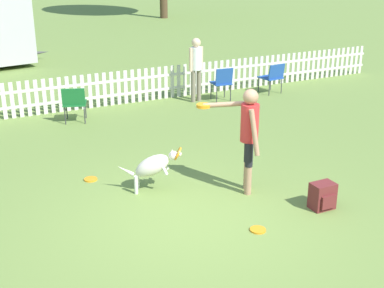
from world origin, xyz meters
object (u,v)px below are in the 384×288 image
leaping_dog (153,166)px  backpack_on_grass (323,196)px  handler_person (247,129)px  folding_chair_blue_left (222,81)px  spectator_standing (196,64)px  folding_chair_center (273,76)px  frisbee_near_handler (258,230)px  folding_chair_green_right (74,101)px  frisbee_near_dog (91,179)px

leaping_dog → backpack_on_grass: bearing=77.1°
handler_person → backpack_on_grass: size_ratio=4.15×
folding_chair_blue_left → spectator_standing: 0.79m
folding_chair_center → spectator_standing: size_ratio=0.51×
frisbee_near_handler → folding_chair_blue_left: 6.55m
folding_chair_blue_left → spectator_standing: (-0.61, 0.25, 0.44)m
frisbee_near_handler → folding_chair_green_right: (-1.00, 5.83, 0.47)m
leaping_dog → spectator_standing: (2.95, 4.36, 0.52)m
backpack_on_grass → folding_chair_green_right: size_ratio=0.50×
folding_chair_center → spectator_standing: bearing=-13.1°
folding_chair_blue_left → folding_chair_center: bearing=-172.9°
folding_chair_center → folding_chair_green_right: size_ratio=0.99×
folding_chair_green_right → handler_person: bearing=126.8°
leaping_dog → spectator_standing: size_ratio=0.62×
folding_chair_center → spectator_standing: (-2.14, 0.22, 0.48)m
handler_person → backpack_on_grass: handler_person is taller
folding_chair_blue_left → folding_chair_green_right: 3.76m
spectator_standing → folding_chair_blue_left: bearing=146.0°
leaping_dog → frisbee_near_dog: bearing=-110.6°
handler_person → backpack_on_grass: 1.51m
frisbee_near_dog → folding_chair_center: bearing=29.2°
frisbee_near_dog → frisbee_near_handler: bearing=-59.3°
backpack_on_grass → folding_chair_center: (3.07, 5.81, 0.28)m
frisbee_near_handler → spectator_standing: bearing=70.8°
backpack_on_grass → spectator_standing: spectator_standing is taller
handler_person → backpack_on_grass: (0.71, -1.02, -0.85)m
frisbee_near_dog → handler_person: bearing=-35.8°
handler_person → folding_chair_center: (3.79, 4.79, -0.57)m
frisbee_near_dog → leaping_dog: bearing=-47.4°
leaping_dog → folding_chair_blue_left: bearing=165.9°
frisbee_near_handler → folding_chair_center: folding_chair_center is taller
frisbee_near_handler → spectator_standing: size_ratio=0.14×
handler_person → folding_chair_blue_left: bearing=1.5°
leaping_dog → folding_chair_center: (5.09, 4.14, 0.04)m
leaping_dog → frisbee_near_dog: size_ratio=4.46×
backpack_on_grass → folding_chair_green_right: (-2.22, 5.69, 0.28)m
frisbee_near_handler → folding_chair_blue_left: folding_chair_blue_left is taller
folding_chair_green_right → spectator_standing: bearing=-155.0°
leaping_dog → handler_person: bearing=90.2°
frisbee_near_dog → folding_chair_center: (5.88, 3.28, 0.47)m
frisbee_near_dog → spectator_standing: 5.21m
folding_chair_green_right → spectator_standing: 3.21m
handler_person → leaping_dog: bearing=90.2°
handler_person → frisbee_near_dog: bearing=81.0°
leaping_dog → spectator_standing: spectator_standing is taller
leaping_dog → folding_chair_green_right: bearing=-150.3°
handler_person → leaping_dog: size_ratio=1.70×
backpack_on_grass → folding_chair_blue_left: (1.54, 5.78, 0.31)m
frisbee_near_dog → folding_chair_center: size_ratio=0.28×
handler_person → frisbee_near_handler: bearing=-176.9°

